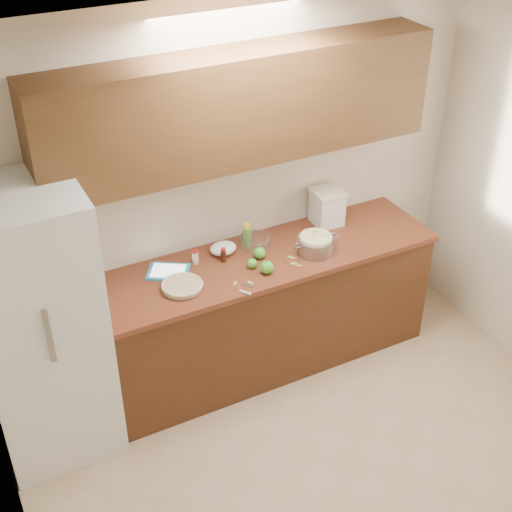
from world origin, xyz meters
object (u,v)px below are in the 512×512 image
colander (316,244)px  flour_canister (327,207)px  pie (182,286)px  tablet (168,272)px

colander → flour_canister: 0.42m
pie → flour_canister: 1.29m
pie → tablet: (-0.01, 0.21, -0.01)m
colander → pie: bearing=179.0°
pie → tablet: pie is taller
colander → tablet: colander is taller
colander → tablet: 1.02m
pie → colander: bearing=-1.0°
colander → flour_canister: (0.28, 0.30, 0.07)m
flour_canister → tablet: bearing=-176.6°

